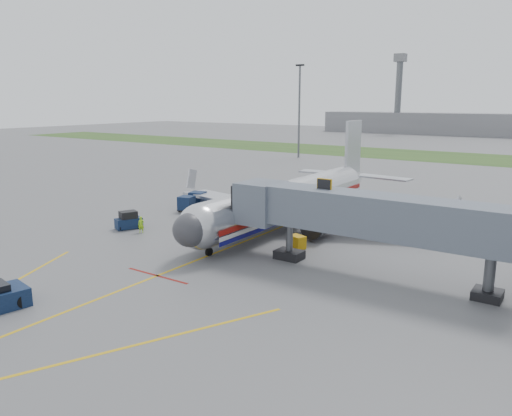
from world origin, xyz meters
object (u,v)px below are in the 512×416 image
Objects in this scene: airliner at (290,199)px; belt_loader at (241,219)px; ramp_worker at (141,225)px; baggage_tug at (129,221)px.

airliner is 9.22× the size of belt_loader.
airliner reaches higher than ramp_worker.
belt_loader is at bearing -148.53° from airliner.
ramp_worker is at bearing -131.95° from airliner.
airliner reaches higher than belt_loader.
baggage_tug is at bearing -134.27° from belt_loader.
airliner is 15.33m from ramp_worker.
belt_loader reaches higher than ramp_worker.
baggage_tug is at bearing 139.59° from ramp_worker.
airliner is at bearing 17.86° from ramp_worker.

